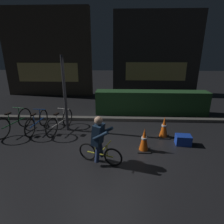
% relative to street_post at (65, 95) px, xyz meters
% --- Properties ---
extents(ground_plane, '(40.00, 40.00, 0.00)m').
position_rel_street_post_xyz_m(ground_plane, '(1.40, -1.20, -1.28)').
color(ground_plane, black).
extents(sidewalk_curb, '(12.00, 0.24, 0.12)m').
position_rel_street_post_xyz_m(sidewalk_curb, '(1.40, 1.00, -1.22)').
color(sidewalk_curb, '#56544F').
rests_on(sidewalk_curb, ground).
extents(hedge_row, '(4.80, 0.70, 1.01)m').
position_rel_street_post_xyz_m(hedge_row, '(3.20, 1.90, -0.78)').
color(hedge_row, '#214723').
rests_on(hedge_row, ground).
extents(storefront_left, '(5.14, 0.54, 4.95)m').
position_rel_street_post_xyz_m(storefront_left, '(-2.44, 5.30, 1.18)').
color(storefront_left, '#42382D').
rests_on(storefront_left, ground).
extents(storefront_right, '(5.26, 0.54, 4.86)m').
position_rel_street_post_xyz_m(storefront_right, '(4.02, 6.00, 1.14)').
color(storefront_right, '#383330').
rests_on(storefront_right, ground).
extents(street_post, '(0.10, 0.10, 2.56)m').
position_rel_street_post_xyz_m(street_post, '(0.00, 0.00, 0.00)').
color(street_post, '#2D2D33').
rests_on(street_post, ground).
extents(parked_bike_leftmost, '(0.50, 1.71, 0.80)m').
position_rel_street_post_xyz_m(parked_bike_leftmost, '(-1.75, -0.26, -0.92)').
color(parked_bike_leftmost, black).
rests_on(parked_bike_leftmost, ground).
extents(parked_bike_left_mid, '(0.46, 1.57, 0.72)m').
position_rel_street_post_xyz_m(parked_bike_left_mid, '(-1.02, -0.13, -0.95)').
color(parked_bike_left_mid, black).
rests_on(parked_bike_left_mid, ground).
extents(parked_bike_center_left, '(0.53, 1.58, 0.75)m').
position_rel_street_post_xyz_m(parked_bike_center_left, '(-0.21, -0.11, -0.94)').
color(parked_bike_center_left, black).
rests_on(parked_bike_center_left, ground).
extents(traffic_cone_near, '(0.36, 0.36, 0.68)m').
position_rel_street_post_xyz_m(traffic_cone_near, '(2.53, -1.30, -0.95)').
color(traffic_cone_near, black).
rests_on(traffic_cone_near, ground).
extents(traffic_cone_far, '(0.36, 0.36, 0.71)m').
position_rel_street_post_xyz_m(traffic_cone_far, '(3.27, -0.42, -0.94)').
color(traffic_cone_far, black).
rests_on(traffic_cone_far, ground).
extents(blue_crate, '(0.46, 0.35, 0.30)m').
position_rel_street_post_xyz_m(blue_crate, '(3.75, -0.90, -1.13)').
color(blue_crate, '#193DB7').
rests_on(blue_crate, ground).
extents(cyclist, '(1.13, 0.64, 1.25)m').
position_rel_street_post_xyz_m(cyclist, '(1.34, -1.92, -0.65)').
color(cyclist, black).
rests_on(cyclist, ground).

